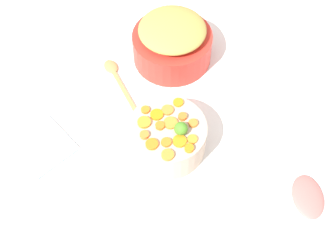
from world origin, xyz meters
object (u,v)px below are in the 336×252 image
Objects in this scene: wooden_spoon at (117,77)px; ham_plate at (305,191)px; serving_bowl_carrots at (168,138)px; metal_pot at (172,47)px.

wooden_spoon is 0.69m from ham_plate.
serving_bowl_carrots is 0.94× the size of wooden_spoon.
ham_plate is (0.69, -0.01, 0.00)m from wooden_spoon.
ham_plate is (0.60, -0.19, -0.05)m from metal_pot.
wooden_spoon is 0.96× the size of ham_plate.
serving_bowl_carrots is 0.36m from metal_pot.
serving_bowl_carrots reaches higher than ham_plate.
wooden_spoon is at bearing -117.63° from metal_pot.
serving_bowl_carrots reaches higher than wooden_spoon.
metal_pot reaches higher than wooden_spoon.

